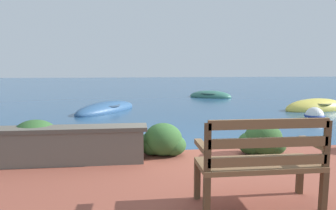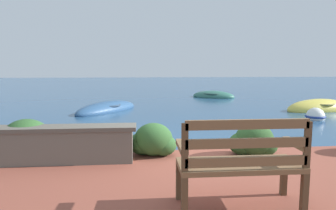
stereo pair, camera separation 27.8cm
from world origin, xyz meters
name	(u,v)px [view 1 (the left image)]	position (x,y,z in m)	size (l,w,h in m)	color
ground_plane	(209,161)	(0.00, 0.00, 0.00)	(80.00, 80.00, 0.00)	navy
park_bench	(261,161)	(-0.04, -2.13, 0.70)	(1.23, 0.48, 0.93)	brown
stone_wall	(66,145)	(-2.26, -0.51, 0.49)	(2.34, 0.39, 0.54)	#666056
hedge_clump_far_left	(35,143)	(-2.75, -0.32, 0.49)	(0.91, 0.66, 0.62)	#2D5628
hedge_clump_left	(162,141)	(-0.84, -0.26, 0.44)	(0.76, 0.55, 0.52)	#2D5628
hedge_clump_centre	(262,141)	(0.75, -0.41, 0.44)	(0.76, 0.55, 0.52)	#284C23
rowboat_nearest	(316,108)	(5.52, 5.56, 0.06)	(2.85, 1.58, 0.75)	#DBC64C
rowboat_mid	(106,110)	(-2.29, 6.14, 0.05)	(2.51, 3.08, 0.61)	#2D517A
rowboat_far	(210,96)	(2.74, 10.55, 0.06)	(2.51, 2.13, 0.61)	#336B5B
mooring_buoy	(314,116)	(4.30, 3.74, 0.10)	(0.60, 0.60, 0.55)	white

